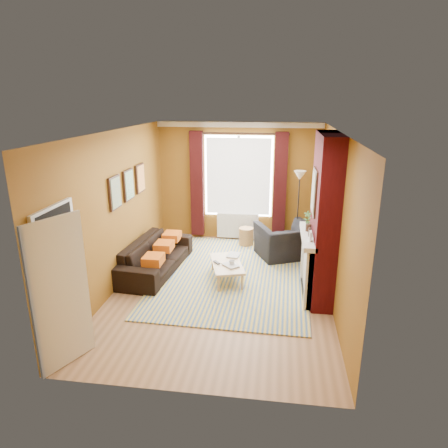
{
  "coord_description": "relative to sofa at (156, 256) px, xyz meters",
  "views": [
    {
      "loc": [
        0.95,
        -6.54,
        3.33
      ],
      "look_at": [
        0.0,
        0.25,
        1.15
      ],
      "focal_mm": 32.0,
      "sensor_mm": 36.0,
      "label": 1
    }
  ],
  "objects": [
    {
      "name": "mug",
      "position": [
        1.57,
        -0.36,
        0.09
      ],
      "size": [
        0.16,
        0.16,
        0.1
      ],
      "primitive_type": "imported",
      "rotation": [
        0.0,
        0.0,
        0.71
      ],
      "color": "#999999",
      "rests_on": "coffee_table"
    },
    {
      "name": "striped_rug",
      "position": [
        1.55,
        0.01,
        -0.31
      ],
      "size": [
        2.95,
        4.02,
        0.02
      ],
      "rotation": [
        0.0,
        0.0,
        -0.02
      ],
      "color": "#375D97",
      "rests_on": "ground"
    },
    {
      "name": "floor_lamp",
      "position": [
        2.82,
        1.58,
        1.12
      ],
      "size": [
        0.35,
        0.35,
        1.82
      ],
      "rotation": [
        0.0,
        0.0,
        0.42
      ],
      "color": "black",
      "rests_on": "ground"
    },
    {
      "name": "sofa",
      "position": [
        0.0,
        0.0,
        0.0
      ],
      "size": [
        1.04,
        2.24,
        0.63
      ],
      "primitive_type": "imported",
      "rotation": [
        0.0,
        0.0,
        1.48
      ],
      "color": "black",
      "rests_on": "ground"
    },
    {
      "name": "ground",
      "position": [
        1.42,
        -0.58,
        -0.32
      ],
      "size": [
        5.5,
        5.5,
        0.0
      ],
      "primitive_type": "plane",
      "color": "#8A613E",
      "rests_on": "ground"
    },
    {
      "name": "book_a",
      "position": [
        1.47,
        -0.45,
        0.05
      ],
      "size": [
        0.37,
        0.37,
        0.03
      ],
      "primitive_type": "imported",
      "rotation": [
        0.0,
        0.0,
        0.76
      ],
      "color": "#999999",
      "rests_on": "coffee_table"
    },
    {
      "name": "room_walls",
      "position": [
        2.05,
        -0.3,
        1.06
      ],
      "size": [
        3.82,
        5.54,
        2.83
      ],
      "color": "brown",
      "rests_on": "ground"
    },
    {
      "name": "book_b",
      "position": [
        1.43,
        0.15,
        0.05
      ],
      "size": [
        0.27,
        0.34,
        0.02
      ],
      "primitive_type": "imported",
      "rotation": [
        0.0,
        0.0,
        -0.16
      ],
      "color": "#999999",
      "rests_on": "coffee_table"
    },
    {
      "name": "armchair",
      "position": [
        2.56,
        1.06,
        0.05
      ],
      "size": [
        1.45,
        1.38,
        0.74
      ],
      "primitive_type": "imported",
      "rotation": [
        0.0,
        0.0,
        3.57
      ],
      "color": "black",
      "rests_on": "ground"
    },
    {
      "name": "wicker_stool",
      "position": [
        1.66,
        1.69,
        -0.11
      ],
      "size": [
        0.45,
        0.45,
        0.42
      ],
      "rotation": [
        0.0,
        0.0,
        0.41
      ],
      "color": "#A27746",
      "rests_on": "ground"
    },
    {
      "name": "coffee_table",
      "position": [
        1.46,
        -0.23,
        0.0
      ],
      "size": [
        0.81,
        1.17,
        0.36
      ],
      "rotation": [
        0.0,
        0.0,
        0.28
      ],
      "color": "tan",
      "rests_on": "ground"
    },
    {
      "name": "tv_remote",
      "position": [
        1.27,
        -0.28,
        0.05
      ],
      "size": [
        0.15,
        0.17,
        0.02
      ],
      "rotation": [
        0.0,
        0.0,
        0.7
      ],
      "color": "#242426",
      "rests_on": "coffee_table"
    }
  ]
}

